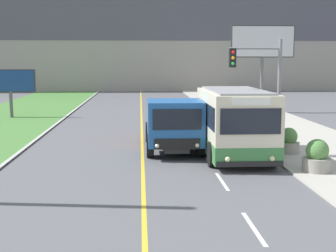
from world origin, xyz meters
name	(u,v)px	position (x,y,z in m)	size (l,w,h in m)	color
apartment_block_background	(140,21)	(0.00, 63.53, 9.66)	(80.00, 8.04, 19.32)	gray
city_bus	(235,124)	(3.96, 16.22, 1.50)	(2.72, 5.75, 2.97)	beige
dump_truck	(174,125)	(1.43, 17.72, 1.25)	(2.49, 6.71, 2.45)	black
traffic_light_mast	(263,82)	(5.21, 16.53, 3.27)	(2.28, 0.32, 5.09)	slate
billboard_large	(263,45)	(9.65, 33.71, 5.36)	(5.07, 0.24, 6.91)	#59595B
billboard_small	(10,83)	(-9.56, 31.50, 2.56)	(3.64, 0.24, 3.53)	#59595B
planter_round_near	(317,157)	(6.49, 13.36, 0.61)	(1.06, 1.06, 1.22)	gray
planter_round_second	(288,142)	(6.53, 16.87, 0.58)	(0.97, 0.97, 1.14)	gray
planter_round_third	(270,130)	(6.65, 20.38, 0.58)	(1.03, 1.03, 1.15)	gray
planter_round_far	(255,122)	(6.75, 23.89, 0.57)	(0.96, 0.96, 1.11)	gray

